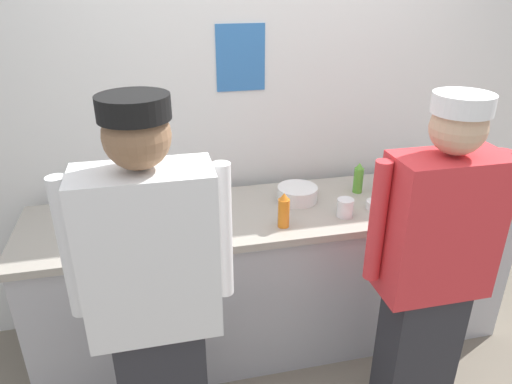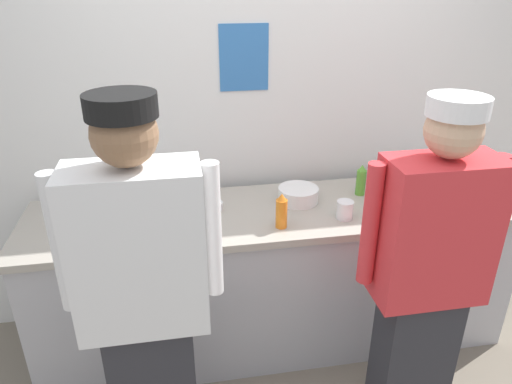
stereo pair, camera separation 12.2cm
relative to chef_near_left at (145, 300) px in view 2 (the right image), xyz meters
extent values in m
plane|color=slate|center=(0.69, 0.38, -0.94)|extent=(9.00, 9.00, 0.00)
cube|color=white|center=(0.69, 1.21, 0.49)|extent=(4.33, 0.10, 2.86)
cube|color=#3370B7|center=(0.58, 1.16, 0.72)|extent=(0.28, 0.01, 0.37)
cube|color=#B2B2B7|center=(0.69, 0.74, -0.51)|extent=(2.71, 0.63, 0.86)
cube|color=#A8A093|center=(0.69, 0.74, -0.06)|extent=(2.76, 0.69, 0.04)
cube|color=white|center=(0.00, 0.00, 0.23)|extent=(0.49, 0.24, 0.66)
cylinder|color=white|center=(-0.28, 0.04, 0.26)|extent=(0.07, 0.07, 0.56)
cylinder|color=white|center=(0.28, 0.04, 0.26)|extent=(0.07, 0.07, 0.56)
sphere|color=#8C6647|center=(0.00, 0.00, 0.68)|extent=(0.23, 0.23, 0.23)
cylinder|color=black|center=(0.00, 0.00, 0.77)|extent=(0.24, 0.24, 0.08)
cube|color=#2D2D33|center=(1.19, 0.01, -0.53)|extent=(0.34, 0.20, 0.81)
cube|color=red|center=(1.19, 0.01, 0.19)|extent=(0.47, 0.24, 0.64)
cylinder|color=red|center=(0.92, 0.05, 0.22)|extent=(0.07, 0.07, 0.54)
cylinder|color=red|center=(1.46, 0.05, 0.22)|extent=(0.07, 0.07, 0.54)
sphere|color=tan|center=(1.19, 0.01, 0.62)|extent=(0.22, 0.22, 0.22)
cylinder|color=white|center=(1.19, 0.01, 0.71)|extent=(0.23, 0.23, 0.08)
cylinder|color=white|center=(0.83, 0.82, -0.03)|extent=(0.23, 0.23, 0.01)
cylinder|color=white|center=(0.83, 0.82, -0.02)|extent=(0.23, 0.23, 0.01)
cylinder|color=white|center=(0.83, 0.82, -0.01)|extent=(0.23, 0.23, 0.01)
cylinder|color=white|center=(0.83, 0.82, 0.01)|extent=(0.23, 0.23, 0.01)
cylinder|color=white|center=(0.83, 0.82, 0.02)|extent=(0.23, 0.23, 0.01)
cylinder|color=white|center=(0.83, 0.82, 0.03)|extent=(0.23, 0.23, 0.01)
cylinder|color=white|center=(0.83, 0.82, 0.04)|extent=(0.23, 0.23, 0.01)
cylinder|color=#B7BABF|center=(1.47, 0.72, 0.02)|extent=(0.34, 0.34, 0.11)
cube|color=#B7BABF|center=(0.05, 0.72, -0.02)|extent=(0.48, 0.40, 0.02)
cylinder|color=#56A333|center=(1.21, 0.85, 0.04)|extent=(0.06, 0.06, 0.15)
cone|color=#56A333|center=(1.21, 0.85, 0.13)|extent=(0.05, 0.05, 0.04)
cylinder|color=orange|center=(0.67, 0.54, 0.04)|extent=(0.06, 0.06, 0.15)
cone|color=orange|center=(0.67, 0.54, 0.14)|extent=(0.05, 0.05, 0.04)
cylinder|color=white|center=(1.22, 0.62, -0.01)|extent=(0.10, 0.10, 0.05)
cylinder|color=red|center=(1.22, 0.62, 0.00)|extent=(0.08, 0.08, 0.01)
cylinder|color=white|center=(-0.38, 0.66, -0.02)|extent=(0.10, 0.10, 0.04)
cylinder|color=gold|center=(-0.38, 0.66, 0.00)|extent=(0.08, 0.08, 0.01)
cylinder|color=white|center=(0.35, 0.80, -0.02)|extent=(0.09, 0.09, 0.04)
cylinder|color=orange|center=(0.35, 0.80, 0.00)|extent=(0.08, 0.08, 0.01)
cylinder|color=white|center=(-0.41, 0.87, -0.02)|extent=(0.10, 0.10, 0.04)
cylinder|color=#5B932D|center=(-0.41, 0.87, 0.00)|extent=(0.08, 0.08, 0.01)
cylinder|color=white|center=(1.02, 0.58, 0.01)|extent=(0.09, 0.09, 0.10)
camera|label=1|loc=(0.05, -1.51, 1.16)|focal=33.06mm
camera|label=2|loc=(0.17, -1.54, 1.16)|focal=33.06mm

